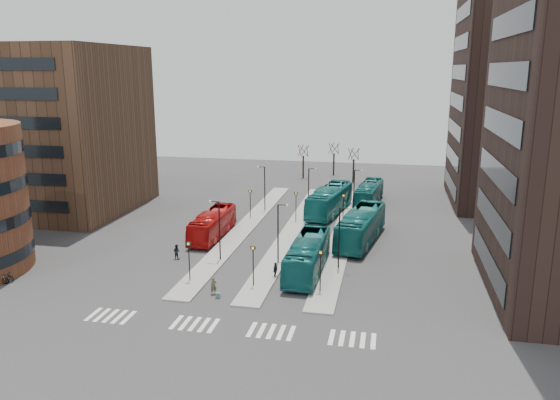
% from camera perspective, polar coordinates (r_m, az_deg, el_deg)
% --- Properties ---
extents(ground, '(160.00, 160.00, 0.00)m').
position_cam_1_polar(ground, '(39.62, -9.57, -15.31)').
color(ground, '#303032').
rests_on(ground, ground).
extents(island_left, '(2.50, 45.00, 0.15)m').
position_cam_1_polar(island_left, '(67.23, -3.63, -2.81)').
color(island_left, gray).
rests_on(island_left, ground).
extents(island_mid, '(2.50, 45.00, 0.15)m').
position_cam_1_polar(island_mid, '(65.96, 1.41, -3.11)').
color(island_mid, gray).
rests_on(island_mid, ground).
extents(island_right, '(2.50, 45.00, 0.15)m').
position_cam_1_polar(island_right, '(65.22, 6.62, -3.39)').
color(island_right, gray).
rests_on(island_right, ground).
extents(suitcase, '(0.48, 0.44, 0.50)m').
position_cam_1_polar(suitcase, '(47.33, -6.51, -9.87)').
color(suitcase, navy).
rests_on(suitcase, ground).
extents(red_bus, '(2.56, 10.93, 3.04)m').
position_cam_1_polar(red_bus, '(63.47, -7.04, -2.52)').
color(red_bus, '#B10E0D').
rests_on(red_bus, ground).
extents(teal_bus_a, '(2.98, 12.06, 3.35)m').
position_cam_1_polar(teal_bus_a, '(52.36, 2.92, -5.77)').
color(teal_bus_a, '#12595B').
rests_on(teal_bus_a, ground).
extents(teal_bus_b, '(5.15, 13.34, 3.62)m').
position_cam_1_polar(teal_bus_b, '(73.44, 5.20, -0.02)').
color(teal_bus_b, '#166F6F').
rests_on(teal_bus_b, ground).
extents(teal_bus_c, '(5.17, 13.42, 3.65)m').
position_cam_1_polar(teal_bus_c, '(61.80, 8.46, -2.72)').
color(teal_bus_c, '#156965').
rests_on(teal_bus_c, ground).
extents(teal_bus_d, '(3.92, 11.44, 3.12)m').
position_cam_1_polar(teal_bus_d, '(79.16, 9.26, 0.67)').
color(teal_bus_d, '#136262').
rests_on(teal_bus_d, ground).
extents(traveller, '(0.67, 0.61, 1.54)m').
position_cam_1_polar(traveller, '(47.94, -6.96, -8.89)').
color(traveller, brown).
rests_on(traveller, ground).
extents(commuter_a, '(0.87, 0.76, 1.54)m').
position_cam_1_polar(commuter_a, '(57.02, -10.76, -5.33)').
color(commuter_a, black).
rests_on(commuter_a, ground).
extents(commuter_b, '(0.50, 0.94, 1.52)m').
position_cam_1_polar(commuter_b, '(51.11, -0.49, -7.34)').
color(commuter_b, black).
rests_on(commuter_b, ground).
extents(commuter_c, '(0.72, 1.09, 1.58)m').
position_cam_1_polar(commuter_c, '(51.01, 0.91, -7.35)').
color(commuter_c, black).
rests_on(commuter_c, ground).
extents(bicycle_mid, '(1.66, 0.95, 0.96)m').
position_cam_1_polar(bicycle_mid, '(55.80, -27.25, -7.39)').
color(bicycle_mid, gray).
rests_on(bicycle_mid, ground).
extents(bicycle_far, '(1.90, 0.80, 0.97)m').
position_cam_1_polar(bicycle_far, '(56.33, -26.79, -7.14)').
color(bicycle_far, gray).
rests_on(bicycle_far, ground).
extents(crosswalk_stripes, '(22.35, 2.40, 0.01)m').
position_cam_1_polar(crosswalk_stripes, '(42.43, -5.32, -13.10)').
color(crosswalk_stripes, silver).
rests_on(crosswalk_stripes, ground).
extents(office_block, '(25.00, 20.12, 22.00)m').
position_cam_1_polar(office_block, '(81.61, -23.91, 6.80)').
color(office_block, '#4E3524').
rests_on(office_block, ground).
extents(tower_far, '(20.12, 20.00, 30.00)m').
position_cam_1_polar(tower_far, '(84.44, 24.86, 9.63)').
color(tower_far, black).
rests_on(tower_far, ground).
extents(sign_poles, '(12.45, 22.12, 3.65)m').
position_cam_1_polar(sign_poles, '(58.78, -0.17, -2.83)').
color(sign_poles, black).
rests_on(sign_poles, ground).
extents(lamp_posts, '(14.04, 20.24, 6.12)m').
position_cam_1_polar(lamp_posts, '(63.02, 1.68, -0.60)').
color(lamp_posts, black).
rests_on(lamp_posts, ground).
extents(bare_trees, '(10.97, 8.14, 5.90)m').
position_cam_1_polar(bare_trees, '(96.82, 5.24, 3.84)').
color(bare_trees, black).
rests_on(bare_trees, ground).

